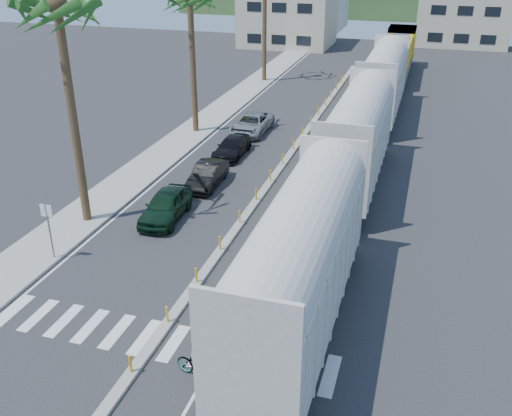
{
  "coord_description": "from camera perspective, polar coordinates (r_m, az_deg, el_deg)",
  "views": [
    {
      "loc": [
        8.75,
        -17.57,
        14.01
      ],
      "look_at": [
        1.44,
        6.28,
        2.0
      ],
      "focal_mm": 40.0,
      "sensor_mm": 36.0,
      "label": 1
    }
  ],
  "objects": [
    {
      "name": "car_second",
      "position": [
        35.09,
        -4.86,
        3.33
      ],
      "size": [
        1.81,
        4.39,
        1.41
      ],
      "primitive_type": "imported",
      "rotation": [
        0.0,
        0.0,
        0.04
      ],
      "color": "black",
      "rests_on": "ground"
    },
    {
      "name": "street_sign",
      "position": [
        28.03,
        -20.05,
        -1.41
      ],
      "size": [
        0.6,
        0.08,
        3.0
      ],
      "color": "slate",
      "rests_on": "ground"
    },
    {
      "name": "lane_markings",
      "position": [
        46.12,
        2.58,
        8.0
      ],
      "size": [
        9.42,
        90.0,
        0.01
      ],
      "color": "silver",
      "rests_on": "ground"
    },
    {
      "name": "freight_train",
      "position": [
        40.16,
        11.16,
        9.17
      ],
      "size": [
        3.0,
        60.94,
        5.85
      ],
      "color": "#B5B2A6",
      "rests_on": "ground"
    },
    {
      "name": "car_third",
      "position": [
        39.89,
        -2.41,
        6.11
      ],
      "size": [
        1.89,
        4.48,
        1.29
      ],
      "primitive_type": "imported",
      "rotation": [
        0.0,
        0.0,
        -0.01
      ],
      "color": "black",
      "rests_on": "ground"
    },
    {
      "name": "car_lead",
      "position": [
        31.14,
        -9.01,
        0.24
      ],
      "size": [
        2.49,
        4.87,
        1.57
      ],
      "primitive_type": "imported",
      "rotation": [
        0.0,
        0.0,
        0.07
      ],
      "color": "black",
      "rests_on": "ground"
    },
    {
      "name": "ground",
      "position": [
        24.11,
        -7.78,
        -10.09
      ],
      "size": [
        140.0,
        140.0,
        0.0
      ],
      "primitive_type": "plane",
      "color": "#28282B",
      "rests_on": "ground"
    },
    {
      "name": "rails",
      "position": [
        47.81,
        11.91,
        8.15
      ],
      "size": [
        1.56,
        100.0,
        0.06
      ],
      "color": "black",
      "rests_on": "ground"
    },
    {
      "name": "cyclist",
      "position": [
        20.42,
        -5.64,
        -14.99
      ],
      "size": [
        1.4,
        2.2,
        2.33
      ],
      "rotation": [
        0.0,
        0.0,
        1.38
      ],
      "color": "#9EA0A5",
      "rests_on": "ground"
    },
    {
      "name": "median",
      "position": [
        40.97,
        3.7,
        5.79
      ],
      "size": [
        0.45,
        60.0,
        0.85
      ],
      "color": "gray",
      "rests_on": "ground"
    },
    {
      "name": "sidewalk",
      "position": [
        48.0,
        -4.86,
        8.74
      ],
      "size": [
        3.0,
        90.0,
        0.15
      ],
      "primitive_type": "cube",
      "color": "gray",
      "rests_on": "ground"
    },
    {
      "name": "car_rear",
      "position": [
        44.71,
        -0.44,
        8.43
      ],
      "size": [
        2.62,
        5.36,
        1.47
      ],
      "primitive_type": "imported",
      "rotation": [
        0.0,
        0.0,
        -0.02
      ],
      "color": "#A2A5A7",
      "rests_on": "ground"
    },
    {
      "name": "buildings",
      "position": [
        91.02,
        7.8,
        19.4
      ],
      "size": [
        38.0,
        27.0,
        10.0
      ],
      "color": "#B3A58E",
      "rests_on": "ground"
    },
    {
      "name": "crosswalk",
      "position": [
        22.69,
        -9.89,
        -12.85
      ],
      "size": [
        14.0,
        2.2,
        0.01
      ],
      "primitive_type": "cube",
      "color": "silver",
      "rests_on": "ground"
    }
  ]
}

